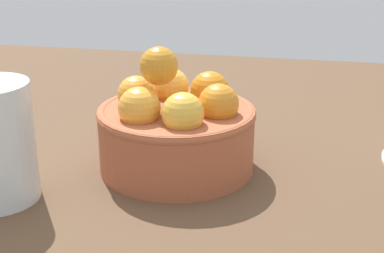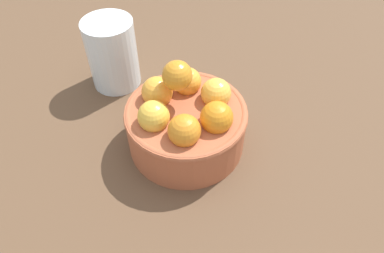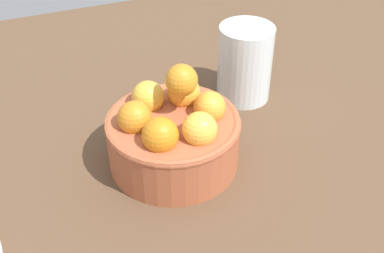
{
  "view_description": "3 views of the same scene",
  "coord_description": "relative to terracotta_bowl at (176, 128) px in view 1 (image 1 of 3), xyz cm",
  "views": [
    {
      "loc": [
        11.5,
        -46.82,
        22.41
      ],
      "look_at": [
        1.61,
        -0.61,
        4.54
      ],
      "focal_mm": 51.58,
      "sensor_mm": 36.0,
      "label": 1
    },
    {
      "loc": [
        29.57,
        -2.78,
        35.51
      ],
      "look_at": [
        1.87,
        0.5,
        5.05
      ],
      "focal_mm": 33.26,
      "sensor_mm": 36.0,
      "label": 2
    },
    {
      "loc": [
        14.08,
        39.55,
        36.92
      ],
      "look_at": [
        -1.77,
        1.11,
        5.26
      ],
      "focal_mm": 45.39,
      "sensor_mm": 36.0,
      "label": 3
    }
  ],
  "objects": [
    {
      "name": "ground_plane",
      "position": [
        0.02,
        0.02,
        -6.11
      ],
      "size": [
        158.9,
        93.31,
        4.02
      ],
      "primitive_type": "cube",
      "color": "brown"
    },
    {
      "name": "terracotta_bowl",
      "position": [
        0.0,
        0.0,
        0.0
      ],
      "size": [
        14.78,
        14.78,
        11.87
      ],
      "color": "#AD5938",
      "rests_on": "ground_plane"
    }
  ]
}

